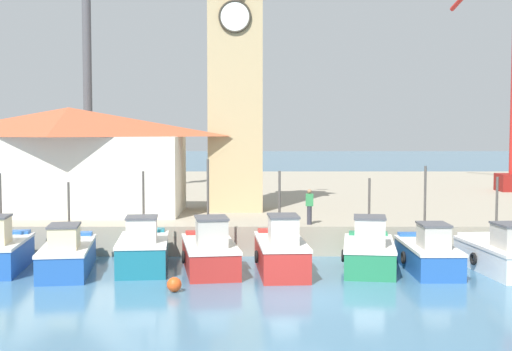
{
  "coord_description": "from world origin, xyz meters",
  "views": [
    {
      "loc": [
        -1.28,
        -23.75,
        5.77
      ],
      "look_at": [
        -1.18,
        9.82,
        3.5
      ],
      "focal_mm": 50.0,
      "sensor_mm": 36.0,
      "label": 1
    }
  ],
  "objects": [
    {
      "name": "fishing_boat_mid_right",
      "position": [
        3.29,
        4.73,
        0.76
      ],
      "size": [
        2.62,
        4.86,
        3.69
      ],
      "color": "#237A4C",
      "rests_on": "ground"
    },
    {
      "name": "fishing_boat_right_outer",
      "position": [
        8.61,
        4.39,
        0.71
      ],
      "size": [
        2.69,
        5.22,
        3.77
      ],
      "color": "silver",
      "rests_on": "ground"
    },
    {
      "name": "mooring_buoy",
      "position": [
        -4.15,
        0.93,
        0.26
      ],
      "size": [
        0.52,
        0.52,
        0.52
      ],
      "primitive_type": "sphere",
      "color": "#E54C19",
      "rests_on": "ground"
    },
    {
      "name": "clock_tower",
      "position": [
        -2.36,
        14.46,
        8.75
      ],
      "size": [
        3.35,
        3.35,
        15.64
      ],
      "color": "tan",
      "rests_on": "quay_wharf"
    },
    {
      "name": "fishing_boat_center",
      "position": [
        -0.28,
        4.27,
        0.83
      ],
      "size": [
        2.17,
        5.08,
        4.01
      ],
      "color": "#AD2823",
      "rests_on": "ground"
    },
    {
      "name": "ground_plane",
      "position": [
        0.0,
        0.0,
        0.0
      ],
      "size": [
        300.0,
        300.0,
        0.0
      ],
      "primitive_type": "plane",
      "color": "teal"
    },
    {
      "name": "quay_wharf",
      "position": [
        0.0,
        27.82,
        0.67
      ],
      "size": [
        120.0,
        40.0,
        1.34
      ],
      "primitive_type": "cube",
      "color": "#9E937F",
      "rests_on": "ground"
    },
    {
      "name": "port_crane_near",
      "position": [
        -11.83,
        21.59,
        9.64
      ],
      "size": [
        3.61,
        8.9,
        21.67
      ],
      "color": "#353539",
      "rests_on": "quay_wharf"
    },
    {
      "name": "dock_worker_near_tower",
      "position": [
        1.17,
        8.57,
        2.18
      ],
      "size": [
        0.34,
        0.22,
        1.62
      ],
      "color": "#33333D",
      "rests_on": "quay_wharf"
    },
    {
      "name": "fishing_boat_left_outer",
      "position": [
        -8.8,
        4.34,
        0.71
      ],
      "size": [
        2.54,
        5.45,
        3.55
      ],
      "color": "#2356A8",
      "rests_on": "ground"
    },
    {
      "name": "warehouse_left",
      "position": [
        -10.91,
        12.93,
        4.13
      ],
      "size": [
        11.9,
        5.76,
        5.46
      ],
      "color": "silver",
      "rests_on": "quay_wharf"
    },
    {
      "name": "fishing_boat_mid_left",
      "position": [
        -3.14,
        4.67,
        0.76
      ],
      "size": [
        2.77,
        5.36,
        4.48
      ],
      "color": "#AD2823",
      "rests_on": "ground"
    },
    {
      "name": "fishing_boat_right_inner",
      "position": [
        5.65,
        4.6,
        0.7
      ],
      "size": [
        1.91,
        4.93,
        4.2
      ],
      "color": "#2356A8",
      "rests_on": "ground"
    },
    {
      "name": "fishing_boat_left_inner",
      "position": [
        -5.87,
        4.87,
        0.79
      ],
      "size": [
        2.41,
        4.55,
        3.97
      ],
      "color": "#196B7F",
      "rests_on": "ground"
    },
    {
      "name": "port_crane_far",
      "position": [
        16.55,
        26.12,
        7.97
      ],
      "size": [
        3.16,
        11.03,
        17.62
      ],
      "color": "maroon",
      "rests_on": "quay_wharf"
    }
  ]
}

